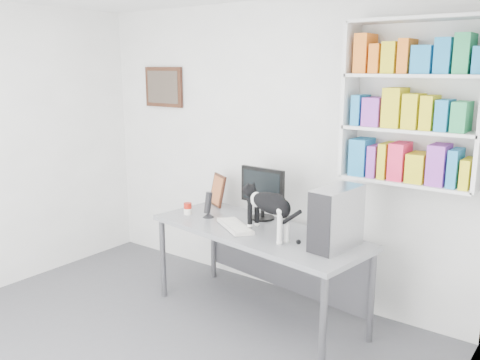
# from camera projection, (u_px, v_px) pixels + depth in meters

# --- Properties ---
(room) EXTENTS (4.01, 4.01, 2.70)m
(room) POSITION_uv_depth(u_px,v_px,m) (92.00, 189.00, 3.24)
(room) COLOR #4A4A4F
(room) RESTS_ON ground
(bookshelf) EXTENTS (1.03, 0.28, 1.24)m
(bookshelf) POSITION_uv_depth(u_px,v_px,m) (412.00, 103.00, 3.77)
(bookshelf) COLOR silver
(bookshelf) RESTS_ON room
(wall_art) EXTENTS (0.52, 0.04, 0.42)m
(wall_art) POSITION_uv_depth(u_px,v_px,m) (164.00, 87.00, 5.42)
(wall_art) COLOR #4E2C19
(wall_art) RESTS_ON room
(desk) EXTENTS (1.99, 1.00, 0.79)m
(desk) POSITION_uv_depth(u_px,v_px,m) (258.00, 274.00, 4.31)
(desk) COLOR gray
(desk) RESTS_ON room
(monitor) EXTENTS (0.45, 0.23, 0.47)m
(monitor) POSITION_uv_depth(u_px,v_px,m) (263.00, 193.00, 4.45)
(monitor) COLOR black
(monitor) RESTS_ON desk
(keyboard) EXTENTS (0.47, 0.39, 0.03)m
(keyboard) POSITION_uv_depth(u_px,v_px,m) (235.00, 226.00, 4.24)
(keyboard) COLOR beige
(keyboard) RESTS_ON desk
(pc_tower) EXTENTS (0.25, 0.48, 0.46)m
(pc_tower) POSITION_uv_depth(u_px,v_px,m) (337.00, 218.00, 3.74)
(pc_tower) COLOR #ACABB0
(pc_tower) RESTS_ON desk
(speaker) EXTENTS (0.14, 0.14, 0.24)m
(speaker) POSITION_uv_depth(u_px,v_px,m) (208.00, 204.00, 4.52)
(speaker) COLOR black
(speaker) RESTS_ON desk
(leaning_print) EXTENTS (0.27, 0.21, 0.32)m
(leaning_print) POSITION_uv_depth(u_px,v_px,m) (218.00, 190.00, 4.91)
(leaning_print) COLOR #4E2C19
(leaning_print) RESTS_ON desk
(soup_can) EXTENTS (0.10, 0.10, 0.11)m
(soup_can) POSITION_uv_depth(u_px,v_px,m) (188.00, 209.00, 4.63)
(soup_can) COLOR #AA1A0E
(soup_can) RESTS_ON desk
(cat) EXTENTS (0.64, 0.35, 0.38)m
(cat) POSITION_uv_depth(u_px,v_px,m) (269.00, 214.00, 3.98)
(cat) COLOR black
(cat) RESTS_ON desk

